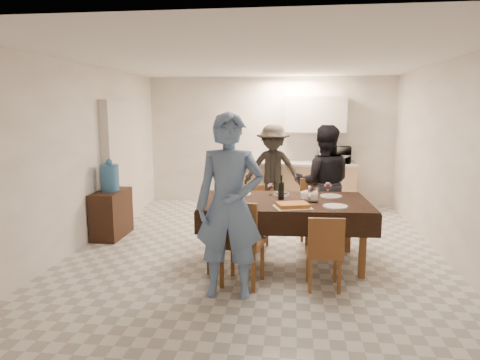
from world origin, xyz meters
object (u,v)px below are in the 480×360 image
at_px(savoury_tart, 293,205).
at_px(person_kitchen, 273,169).
at_px(microwave, 334,154).
at_px(console, 112,214).
at_px(person_near, 230,206).
at_px(wine_bottle, 281,187).
at_px(person_far, 323,183).
at_px(water_jug, 110,178).
at_px(dining_table, 285,203).
at_px(water_pitcher, 313,194).

xyz_separation_m(savoury_tart, person_kitchen, (-0.39, 3.10, -0.01)).
bearing_deg(microwave, console, 33.56).
bearing_deg(person_near, person_kitchen, 83.02).
relative_size(wine_bottle, savoury_tart, 0.76).
xyz_separation_m(console, person_kitchen, (2.39, 1.92, 0.47)).
height_order(microwave, person_near, person_near).
bearing_deg(person_kitchen, wine_bottle, -84.86).
xyz_separation_m(console, wine_bottle, (2.63, -0.75, 0.62)).
bearing_deg(person_kitchen, person_far, -63.24).
distance_m(person_near, person_kitchen, 3.78).
height_order(water_jug, microwave, microwave).
bearing_deg(dining_table, savoury_tart, -78.72).
bearing_deg(person_kitchen, water_pitcher, -76.98).
height_order(savoury_tart, person_near, person_near).
bearing_deg(console, dining_table, -16.63).
distance_m(water_jug, person_near, 2.82).
xyz_separation_m(savoury_tart, person_near, (-0.65, -0.67, 0.13)).
xyz_separation_m(microwave, person_far, (-0.34, -2.12, -0.21)).
relative_size(water_jug, person_near, 0.21).
bearing_deg(person_near, dining_table, 59.33).
xyz_separation_m(dining_table, person_kitchen, (-0.29, 2.72, 0.05)).
height_order(water_pitcher, person_kitchen, person_kitchen).
height_order(console, wine_bottle, wine_bottle).
distance_m(microwave, person_far, 2.15).
height_order(person_near, person_far, person_near).
height_order(console, person_kitchen, person_kitchen).
distance_m(water_jug, microwave, 4.28).
bearing_deg(water_jug, person_far, 4.44).
bearing_deg(wine_bottle, microwave, 73.22).
xyz_separation_m(dining_table, microwave, (0.89, 3.17, 0.30)).
height_order(dining_table, microwave, microwave).
height_order(savoury_tart, person_kitchen, person_kitchen).
distance_m(dining_table, water_jug, 2.80).
distance_m(wine_bottle, person_far, 1.17).
bearing_deg(savoury_tart, console, 156.99).
xyz_separation_m(console, person_near, (2.13, -1.85, 0.61)).
distance_m(console, person_far, 3.28).
xyz_separation_m(water_pitcher, savoury_tart, (-0.25, -0.33, -0.07)).
bearing_deg(water_jug, water_pitcher, -15.68).
bearing_deg(dining_table, person_far, 58.89).
distance_m(console, savoury_tart, 3.06).
height_order(dining_table, console, dining_table).
bearing_deg(wine_bottle, water_pitcher, -14.04).
bearing_deg(dining_table, person_near, -121.11).
xyz_separation_m(console, savoury_tart, (2.78, -1.18, 0.48)).
distance_m(dining_table, console, 2.83).
bearing_deg(console, microwave, 33.56).
bearing_deg(person_near, water_pitcher, 44.99).
xyz_separation_m(console, water_jug, (0.00, 0.00, 0.57)).
xyz_separation_m(wine_bottle, savoury_tart, (0.15, -0.43, -0.13)).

